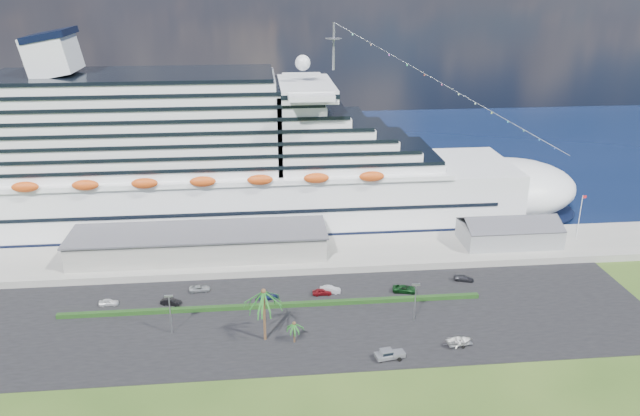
{
  "coord_description": "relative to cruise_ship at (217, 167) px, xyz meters",
  "views": [
    {
      "loc": [
        -9.65,
        -99.06,
        65.84
      ],
      "look_at": [
        3.12,
        30.0,
        16.7
      ],
      "focal_mm": 35.0,
      "sensor_mm": 36.0,
      "label": 1
    }
  ],
  "objects": [
    {
      "name": "parked_car_5",
      "position": [
        25.99,
        -42.83,
        -15.82
      ],
      "size": [
        4.82,
        2.48,
        1.51
      ],
      "primitive_type": "imported",
      "rotation": [
        0.0,
        0.0,
        1.37
      ],
      "color": "silver",
      "rests_on": "asphalt_lot"
    },
    {
      "name": "port_shed",
      "position": [
        73.53,
        -24.0,
        -12.3
      ],
      "size": [
        24.0,
        12.31,
        7.37
      ],
      "color": "gray",
      "rests_on": "wharf"
    },
    {
      "name": "cruise_ship",
      "position": [
        0.0,
        0.0,
        0.0
      ],
      "size": [
        191.0,
        38.0,
        54.0
      ],
      "color": "silver",
      "rests_on": "ground"
    },
    {
      "name": "parked_car_6",
      "position": [
        42.35,
        -44.08,
        -15.83
      ],
      "size": [
        5.8,
        3.64,
        1.49
      ],
      "primitive_type": "imported",
      "rotation": [
        0.0,
        0.0,
        1.34
      ],
      "color": "black",
      "rests_on": "asphalt_lot"
    },
    {
      "name": "palm_short",
      "position": [
        17.03,
        -61.5,
        -13.03
      ],
      "size": [
        3.53,
        3.53,
        4.56
      ],
      "color": "#47301E",
      "rests_on": "ground"
    },
    {
      "name": "ground",
      "position": [
        21.53,
        -64.0,
        -16.69
      ],
      "size": [
        420.0,
        420.0,
        0.0
      ],
      "primitive_type": "plane",
      "color": "#2A4517",
      "rests_on": "ground"
    },
    {
      "name": "parked_car_7",
      "position": [
        56.88,
        -40.22,
        -15.9
      ],
      "size": [
        4.96,
        3.06,
        1.34
      ],
      "primitive_type": "imported",
      "rotation": [
        0.0,
        0.0,
        1.3
      ],
      "color": "#232328",
      "rests_on": "asphalt_lot"
    },
    {
      "name": "wharf",
      "position": [
        21.53,
        -24.0,
        -15.79
      ],
      "size": [
        240.0,
        20.0,
        1.8
      ],
      "primitive_type": "cube",
      "color": "gray",
      "rests_on": "ground"
    },
    {
      "name": "parked_car_0",
      "position": [
        -21.06,
        -43.66,
        -15.89
      ],
      "size": [
        4.03,
        1.66,
        1.37
      ],
      "primitive_type": "imported",
      "rotation": [
        0.0,
        0.0,
        1.56
      ],
      "color": "silver",
      "rests_on": "asphalt_lot"
    },
    {
      "name": "lamp_post_right",
      "position": [
        41.53,
        -56.0,
        -11.35
      ],
      "size": [
        1.6,
        0.35,
        8.27
      ],
      "color": "gray",
      "rests_on": "asphalt_lot"
    },
    {
      "name": "water",
      "position": [
        21.53,
        66.0,
        -16.68
      ],
      "size": [
        420.0,
        160.0,
        0.02
      ],
      "primitive_type": "cube",
      "color": "black",
      "rests_on": "ground"
    },
    {
      "name": "lamp_post_left",
      "position": [
        -6.47,
        -56.0,
        -11.35
      ],
      "size": [
        1.6,
        0.35,
        8.27
      ],
      "color": "gray",
      "rests_on": "asphalt_lot"
    },
    {
      "name": "terminal_building",
      "position": [
        -3.47,
        -24.0,
        -11.68
      ],
      "size": [
        61.0,
        15.0,
        6.3
      ],
      "color": "gray",
      "rests_on": "wharf"
    },
    {
      "name": "palm_tall",
      "position": [
        11.53,
        -60.0,
        -7.49
      ],
      "size": [
        8.82,
        8.82,
        11.13
      ],
      "color": "#47301E",
      "rests_on": "ground"
    },
    {
      "name": "parked_car_2",
      "position": [
        -2.46,
        -39.3,
        -15.94
      ],
      "size": [
        4.69,
        2.39,
        1.27
      ],
      "primitive_type": "imported",
      "rotation": [
        0.0,
        0.0,
        1.63
      ],
      "color": "#9FA4A8",
      "rests_on": "asphalt_lot"
    },
    {
      "name": "asphalt_lot",
      "position": [
        21.53,
        -53.0,
        -16.63
      ],
      "size": [
        140.0,
        38.0,
        0.12
      ],
      "primitive_type": "cube",
      "color": "black",
      "rests_on": "ground"
    },
    {
      "name": "pickup_truck",
      "position": [
        33.87,
        -68.7,
        -15.53
      ],
      "size": [
        5.66,
        2.86,
        1.9
      ],
      "color": "black",
      "rests_on": "asphalt_lot"
    },
    {
      "name": "hedge",
      "position": [
        13.53,
        -48.0,
        -16.12
      ],
      "size": [
        88.0,
        1.1,
        0.9
      ],
      "primitive_type": "cube",
      "color": "black",
      "rests_on": "asphalt_lot"
    },
    {
      "name": "boat_trailer",
      "position": [
        47.84,
        -65.89,
        -15.45
      ],
      "size": [
        6.08,
        4.44,
        1.69
      ],
      "color": "gray",
      "rests_on": "asphalt_lot"
    },
    {
      "name": "parked_car_4",
      "position": [
        24.15,
        -43.57,
        -15.86
      ],
      "size": [
        4.22,
        1.74,
        1.43
      ],
      "primitive_type": "imported",
      "rotation": [
        0.0,
        0.0,
        1.58
      ],
      "color": "maroon",
      "rests_on": "asphalt_lot"
    },
    {
      "name": "parked_car_3",
      "position": [
        12.61,
        -44.32,
        -15.96
      ],
      "size": [
        4.57,
        3.01,
        1.23
      ],
      "primitive_type": "imported",
      "rotation": [
        0.0,
        0.0,
        1.9
      ],
      "color": "navy",
      "rests_on": "asphalt_lot"
    },
    {
      "name": "parked_car_1",
      "position": [
        -8.0,
        -44.75,
        -15.86
      ],
      "size": [
        4.58,
        2.61,
        1.43
      ],
      "primitive_type": "imported",
      "rotation": [
        0.0,
        0.0,
        1.3
      ],
      "color": "black",
      "rests_on": "asphalt_lot"
    },
    {
      "name": "flagpole",
      "position": [
        91.57,
        -24.0,
        -8.43
      ],
      "size": [
        1.08,
        0.16,
        12.0
      ],
      "color": "silver",
      "rests_on": "wharf"
    }
  ]
}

